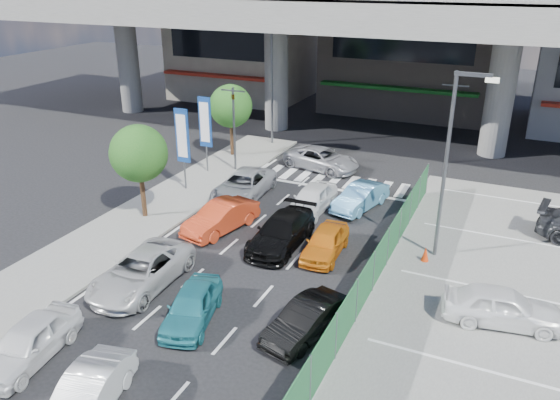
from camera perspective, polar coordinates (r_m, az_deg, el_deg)
The scene contains 29 objects.
ground at distance 21.90m, azimuth -5.53°, elevation -9.03°, with size 120.00×120.00×0.00m, color black.
parking_lot at distance 21.40m, azimuth 24.73°, elevation -12.06°, with size 12.00×28.00×0.06m, color slate.
sidewalk_left at distance 28.37m, azimuth -13.89°, elevation -1.68°, with size 4.00×30.00×0.12m, color slate.
fence_run at distance 20.49m, azimuth 8.96°, elevation -8.72°, with size 0.16×22.00×1.80m, color #1E582F, non-canonical shape.
expressway at distance 39.25m, azimuth 10.85°, elevation 18.48°, with size 64.00×14.00×10.75m.
building_west at distance 54.56m, azimuth -3.79°, elevation 17.57°, with size 12.00×10.90×13.00m.
building_center at distance 50.03m, azimuth 14.01°, elevation 17.64°, with size 14.00×10.90×15.00m.
traffic_light_left at distance 32.99m, azimuth -4.88°, elevation 9.50°, with size 1.60×1.24×5.20m.
traffic_light_right at distance 36.02m, azimuth 17.67°, elevation 9.66°, with size 1.60×1.24×5.20m.
street_lamp_right at distance 23.12m, azimuth 17.50°, elevation 4.79°, with size 1.65×0.22×8.00m.
street_lamp_left at distance 38.11m, azimuth -0.62°, elevation 12.68°, with size 1.65×0.22×8.00m.
signboard_near at distance 30.45m, azimuth -10.16°, elevation 6.38°, with size 0.80×0.14×4.70m.
signboard_far at distance 33.06m, azimuth -7.83°, elevation 7.84°, with size 0.80×0.14×4.70m.
tree_near at distance 27.19m, azimuth -14.55°, elevation 4.70°, with size 2.80×2.80×4.80m.
tree_far at distance 36.00m, azimuth -5.16°, elevation 9.73°, with size 2.80×2.80×4.80m.
van_white_back_left at distance 19.58m, azimuth -24.76°, elevation -13.32°, with size 1.57×3.90×1.33m, color white.
hatch_white_back_mid at distance 17.03m, azimuth -19.54°, elevation -18.65°, with size 1.31×3.75×1.23m, color white.
sedan_white_mid_left at distance 22.17m, azimuth -14.27°, elevation -7.20°, with size 2.29×4.97×1.38m, color beige.
taxi_teal_mid at distance 19.82m, azimuth -9.18°, elevation -10.85°, with size 1.49×3.71×1.26m, color teal.
hatch_black_mid_right at distance 18.94m, azimuth 2.79°, elevation -12.41°, with size 1.29×3.70×1.22m, color black.
taxi_orange_left at distance 26.10m, azimuth -6.20°, elevation -1.81°, with size 1.46×4.19×1.38m, color red.
sedan_black_mid at distance 24.55m, azimuth 0.16°, elevation -3.34°, with size 1.93×4.76×1.38m, color black.
taxi_orange_right at distance 23.88m, azimuth 4.76°, elevation -4.41°, with size 1.47×3.64×1.24m, color orange.
wagon_silver_front_left at distance 29.85m, azimuth -3.83°, elevation 1.54°, with size 2.29×4.97×1.38m, color #A4A7AC.
sedan_white_front_mid at distance 28.06m, azimuth 3.37°, elevation 0.11°, with size 1.63×4.05×1.38m, color white.
kei_truck_front_right at distance 28.68m, azimuth 8.40°, elevation 0.31°, with size 1.36×3.89×1.28m, color #5696C8.
crossing_wagon_silver at distance 34.18m, azimuth 4.36°, elevation 4.30°, with size 2.23×4.83×1.34m, color #94959B.
parked_sedan_white at distance 20.84m, azimuth 22.20°, elevation -10.24°, with size 1.62×4.02×1.37m, color white.
traffic_cone at distance 24.16m, azimuth 14.94°, elevation -5.47°, with size 0.33×0.33×0.64m, color red.
Camera 1 is at (9.54, -15.97, 11.56)m, focal length 35.00 mm.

